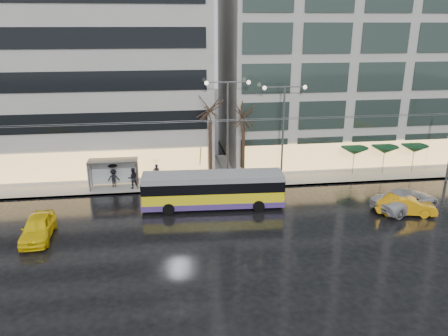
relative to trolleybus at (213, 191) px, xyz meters
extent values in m
plane|color=black|center=(-0.08, -5.33, -1.37)|extent=(140.00, 140.00, 0.00)
cube|color=gray|center=(1.92, 8.67, -1.30)|extent=(80.00, 10.00, 0.15)
cube|color=slate|center=(1.92, 3.72, -1.30)|extent=(80.00, 0.10, 0.15)
cube|color=#A6A49E|center=(-16.08, 13.67, 9.78)|extent=(34.00, 14.00, 22.00)
cube|color=#A6A49E|center=(18.92, 13.67, 11.28)|extent=(32.00, 14.00, 25.00)
cube|color=yellow|center=(0.00, 0.00, -0.42)|extent=(10.93, 2.77, 1.35)
cube|color=#4D3380|center=(0.00, 0.00, -0.88)|extent=(10.97, 2.81, 0.45)
cube|color=black|center=(0.00, 0.00, 0.57)|extent=(10.95, 2.79, 0.81)
cube|color=gray|center=(0.00, 0.00, 1.20)|extent=(10.93, 2.77, 0.45)
cube|color=black|center=(5.44, -0.26, 0.43)|extent=(0.15, 2.08, 1.17)
cube|color=black|center=(-5.44, 0.26, 0.43)|extent=(0.15, 2.08, 1.17)
cylinder|color=black|center=(3.48, 0.96, -0.92)|extent=(0.92, 0.36, 0.90)
cylinder|color=black|center=(3.37, -1.29, -0.92)|extent=(0.92, 0.36, 0.90)
cylinder|color=black|center=(-3.37, 1.29, -0.92)|extent=(0.92, 0.36, 0.90)
cylinder|color=black|center=(-3.48, -0.96, -0.92)|extent=(0.92, 0.36, 0.90)
cylinder|color=#595B60|center=(-0.86, 0.90, 2.51)|extent=(0.22, 3.36, 2.37)
cylinder|color=#595B60|center=(-0.84, 1.35, 2.51)|extent=(0.22, 3.36, 2.37)
cylinder|color=#595B60|center=(0.92, 0.42, 5.43)|extent=(42.00, 0.04, 0.04)
cylinder|color=#595B60|center=(0.92, 0.92, 5.43)|extent=(42.00, 0.04, 0.04)
cube|color=#595B60|center=(-8.08, 5.17, 1.23)|extent=(4.20, 1.60, 0.12)
cube|color=silver|center=(-8.08, 5.87, -0.02)|extent=(4.00, 0.05, 2.20)
cube|color=white|center=(-10.13, 5.17, -0.02)|extent=(0.10, 1.40, 2.20)
cylinder|color=#595B60|center=(-10.08, 4.47, -0.02)|extent=(0.10, 0.10, 2.40)
cylinder|color=#595B60|center=(-10.08, 5.87, -0.02)|extent=(0.10, 0.10, 2.40)
cylinder|color=#595B60|center=(-6.08, 4.47, -0.02)|extent=(0.10, 0.10, 2.40)
cylinder|color=#595B60|center=(-6.08, 5.87, -0.02)|extent=(0.10, 0.10, 2.40)
cylinder|color=#595B60|center=(1.92, 5.47, 3.28)|extent=(0.18, 0.18, 9.00)
cylinder|color=#595B60|center=(1.02, 5.47, 7.68)|extent=(1.80, 0.10, 0.10)
cylinder|color=#595B60|center=(2.82, 5.47, 7.68)|extent=(1.80, 0.10, 0.10)
sphere|color=#FFF2CC|center=(0.12, 5.47, 7.63)|extent=(0.36, 0.36, 0.36)
sphere|color=#FFF2CC|center=(3.72, 5.47, 7.63)|extent=(0.36, 0.36, 0.36)
cylinder|color=#595B60|center=(6.92, 5.47, 3.03)|extent=(0.18, 0.18, 8.50)
cylinder|color=#595B60|center=(6.02, 5.47, 7.18)|extent=(1.80, 0.10, 0.10)
cylinder|color=#595B60|center=(7.82, 5.47, 7.18)|extent=(1.80, 0.10, 0.10)
sphere|color=#FFF2CC|center=(5.12, 5.47, 7.13)|extent=(0.36, 0.36, 0.36)
sphere|color=#FFF2CC|center=(8.72, 5.47, 7.13)|extent=(0.36, 0.36, 0.36)
cylinder|color=black|center=(0.42, 5.67, 1.58)|extent=(0.28, 0.28, 5.60)
cylinder|color=black|center=(3.42, 5.87, 1.23)|extent=(0.28, 0.28, 4.90)
cylinder|color=#595B60|center=(13.92, 5.67, -0.12)|extent=(0.06, 0.06, 2.20)
cone|color=#103A1F|center=(13.92, 5.67, 1.08)|extent=(2.50, 2.50, 0.70)
cylinder|color=#595B60|center=(16.92, 5.67, -0.12)|extent=(0.06, 0.06, 2.20)
cone|color=#103A1F|center=(16.92, 5.67, 1.08)|extent=(2.50, 2.50, 0.70)
cylinder|color=#595B60|center=(19.92, 5.67, -0.12)|extent=(0.06, 0.06, 2.20)
cone|color=#103A1F|center=(19.92, 5.67, 1.08)|extent=(2.50, 2.50, 0.70)
imported|color=yellow|center=(-12.21, -3.57, -0.59)|extent=(2.05, 4.66, 1.56)
imported|color=#F19F0C|center=(14.26, -3.15, -0.64)|extent=(4.68, 2.60, 1.46)
imported|color=#AEAFB3|center=(14.78, -2.31, -0.59)|extent=(6.20, 4.42, 1.57)
imported|color=black|center=(-4.43, 5.92, -0.36)|extent=(0.64, 0.43, 1.73)
imported|color=#F15077|center=(-4.43, 5.92, 0.53)|extent=(0.99, 1.01, 0.88)
imported|color=black|center=(-6.44, 4.75, -0.30)|extent=(0.99, 0.83, 1.84)
imported|color=black|center=(-8.14, 5.34, -0.42)|extent=(1.03, 0.60, 1.59)
imported|color=black|center=(-8.14, 5.34, 0.53)|extent=(0.83, 0.83, 0.72)
camera|label=1|loc=(-3.39, -31.45, 12.43)|focal=35.00mm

